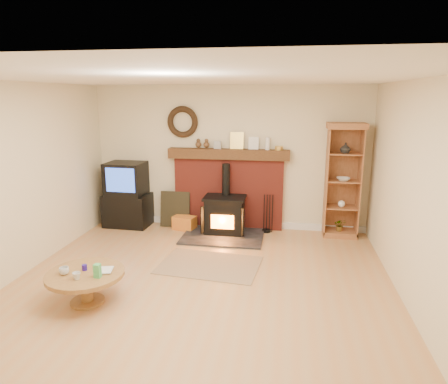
% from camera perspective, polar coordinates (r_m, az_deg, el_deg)
% --- Properties ---
extents(ground, '(5.50, 5.50, 0.00)m').
position_cam_1_polar(ground, '(5.15, -4.03, -14.38)').
color(ground, '#BC824E').
rests_on(ground, ground).
extents(room_shell, '(5.02, 5.52, 2.61)m').
position_cam_1_polar(room_shell, '(4.70, -4.33, 5.03)').
color(room_shell, beige).
rests_on(room_shell, ground).
extents(chimney_breast, '(2.20, 0.22, 1.78)m').
position_cam_1_polar(chimney_breast, '(7.35, 0.65, 0.93)').
color(chimney_breast, maroon).
rests_on(chimney_breast, ground).
extents(wood_stove, '(1.40, 1.00, 1.24)m').
position_cam_1_polar(wood_stove, '(7.09, 0.06, -3.50)').
color(wood_stove, black).
rests_on(wood_stove, ground).
extents(area_rug, '(1.52, 1.11, 0.01)m').
position_cam_1_polar(area_rug, '(5.93, -2.08, -10.37)').
color(area_rug, brown).
rests_on(area_rug, ground).
extents(tv_unit, '(0.85, 0.62, 1.21)m').
position_cam_1_polar(tv_unit, '(7.72, -13.68, -0.52)').
color(tv_unit, black).
rests_on(tv_unit, ground).
extents(curio_cabinet, '(0.63, 0.46, 1.98)m').
position_cam_1_polar(curio_cabinet, '(7.18, 16.57, 1.58)').
color(curio_cabinet, brown).
rests_on(curio_cabinet, ground).
extents(firelog_box, '(0.45, 0.34, 0.25)m').
position_cam_1_polar(firelog_box, '(7.43, -5.67, -4.41)').
color(firelog_box, gold).
rests_on(firelog_box, ground).
extents(leaning_painting, '(0.56, 0.15, 0.67)m').
position_cam_1_polar(leaning_painting, '(7.56, -7.00, -2.45)').
color(leaning_painting, black).
rests_on(leaning_painting, ground).
extents(fire_tools, '(0.19, 0.16, 0.70)m').
position_cam_1_polar(fire_tools, '(7.28, 6.17, -4.54)').
color(fire_tools, black).
rests_on(fire_tools, ground).
extents(coffee_table, '(0.91, 0.91, 0.55)m').
position_cam_1_polar(coffee_table, '(5.08, -19.19, -11.55)').
color(coffee_table, brown).
rests_on(coffee_table, ground).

